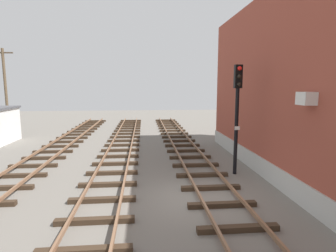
# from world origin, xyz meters

# --- Properties ---
(ground_plane) EXTENTS (80.00, 80.00, 0.00)m
(ground_plane) POSITION_xyz_m (0.00, 0.00, 0.00)
(ground_plane) COLOR slate
(track_near_building) EXTENTS (2.50, 49.55, 0.32)m
(track_near_building) POSITION_xyz_m (0.86, 0.00, 0.13)
(track_near_building) COLOR #38281C
(track_near_building) RESTS_ON ground
(track_centre) EXTENTS (2.50, 49.55, 0.32)m
(track_centre) POSITION_xyz_m (-3.49, -0.00, 0.13)
(track_centre) COLOR #38281C
(track_centre) RESTS_ON ground
(signal_mast) EXTENTS (0.36, 0.40, 5.32)m
(signal_mast) POSITION_xyz_m (2.57, 2.77, 3.34)
(signal_mast) COLOR black
(signal_mast) RESTS_ON ground
(brick_building) EXTENTS (6.19, 18.28, 8.66)m
(brick_building) POSITION_xyz_m (6.64, 1.59, 4.33)
(brick_building) COLOR brown
(brick_building) RESTS_ON ground
(utility_pole_far) EXTENTS (1.80, 0.24, 7.76)m
(utility_pole_far) POSITION_xyz_m (-14.62, 16.69, 4.07)
(utility_pole_far) COLOR brown
(utility_pole_far) RESTS_ON ground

